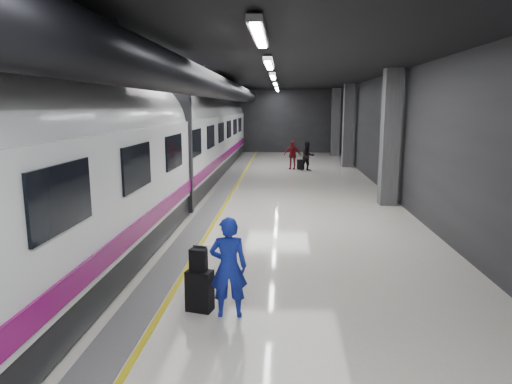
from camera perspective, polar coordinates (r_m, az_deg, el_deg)
name	(u,v)px	position (r m, az deg, el deg)	size (l,w,h in m)	color
ground	(250,216)	(13.89, -0.81, -3.03)	(40.00, 40.00, 0.00)	silver
platform_hall	(242,98)	(14.48, -1.72, 11.64)	(10.02, 40.02, 4.51)	black
train	(142,148)	(14.16, -14.11, 5.41)	(3.05, 38.00, 4.05)	black
traveler_main	(228,267)	(7.22, -3.46, -9.36)	(0.59, 0.39, 1.62)	#1A21C9
suitcase_main	(200,291)	(7.62, -7.05, -12.14)	(0.41, 0.26, 0.67)	black
shoulder_bag	(198,260)	(7.44, -7.22, -8.43)	(0.27, 0.15, 0.36)	black
traveler_far_a	(308,156)	(23.82, 6.47, 4.46)	(0.73, 0.57, 1.51)	black
traveler_far_b	(292,155)	(24.39, 4.56, 4.64)	(0.88, 0.37, 1.51)	maroon
suitcase_far	(301,164)	(24.37, 5.59, 3.45)	(0.36, 0.23, 0.53)	black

